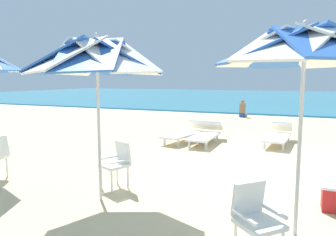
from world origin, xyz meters
TOP-DOWN VIEW (x-y plane):
  - ground_plane at (0.00, 0.00)m, footprint 80.00×80.00m
  - sea at (0.00, 28.72)m, footprint 80.00×36.00m
  - surf_foam at (0.00, 10.42)m, footprint 80.00×0.70m
  - beach_umbrella_0 at (0.43, -3.07)m, footprint 2.22×2.22m
  - plastic_chair_0 at (0.01, -3.82)m, footprint 0.63×0.63m
  - beach_umbrella_1 at (-2.61, -3.01)m, footprint 2.28×2.28m
  - plastic_chair_1 at (-2.65, -2.39)m, footprint 0.58×0.60m
  - sun_lounger_1 at (-0.14, 2.90)m, footprint 0.79×2.19m
  - sun_lounger_2 at (-2.25, 2.20)m, footprint 0.66×2.15m
  - sun_lounger_3 at (-2.94, 2.28)m, footprint 1.09×2.23m
  - beachgoer_seated at (-2.32, 9.74)m, footprint 0.30×0.93m

SIDE VIEW (x-z plane):
  - ground_plane at x=0.00m, z-range 0.00..0.00m
  - surf_foam at x=0.00m, z-range 0.00..0.01m
  - sea at x=0.00m, z-range 0.00..0.10m
  - sun_lounger_1 at x=-0.14m, z-range -0.03..0.59m
  - sun_lounger_2 at x=-2.25m, z-range -0.03..0.59m
  - sun_lounger_3 at x=-2.94m, z-range -0.03..0.59m
  - beachgoer_seated at x=-2.32m, z-range -0.17..0.75m
  - plastic_chair_0 at x=0.01m, z-range 0.06..0.93m
  - plastic_chair_1 at x=-2.65m, z-range 0.06..0.93m
  - beach_umbrella_1 at x=-2.61m, z-range 0.97..3.70m
  - beach_umbrella_0 at x=0.43m, z-range 1.02..3.73m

